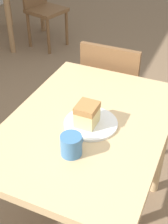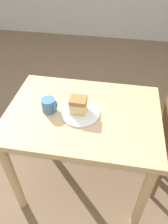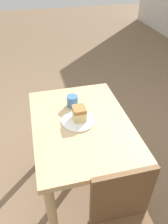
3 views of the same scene
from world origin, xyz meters
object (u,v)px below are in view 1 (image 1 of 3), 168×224
object	(u,v)px
dining_table_near	(87,144)
chair_far_corner	(42,5)
cake_slice	(87,114)
plate	(91,123)
coffee_mug	(72,144)
chair_near_window	(113,96)

from	to	relation	value
dining_table_near	chair_far_corner	world-z (taller)	chair_far_corner
cake_slice	dining_table_near	bearing A→B (deg)	16.59
chair_far_corner	plate	world-z (taller)	chair_far_corner
chair_far_corner	plate	bearing A→B (deg)	-130.62
chair_far_corner	coffee_mug	distance (m)	2.78
chair_near_window	plate	world-z (taller)	chair_near_window
chair_far_corner	cake_slice	xyz separation A→B (m)	(-2.14, -1.48, 0.35)
chair_far_corner	coffee_mug	size ratio (longest dim) A/B	9.59
chair_near_window	chair_far_corner	xyz separation A→B (m)	(1.46, 1.38, 0.00)
chair_far_corner	dining_table_near	bearing A→B (deg)	-130.83
chair_far_corner	plate	size ratio (longest dim) A/B	3.74
chair_near_window	cake_slice	distance (m)	0.78
dining_table_near	cake_slice	bearing A→B (deg)	-163.41
chair_near_window	coffee_mug	bearing A→B (deg)	97.85
chair_near_window	chair_far_corner	bearing A→B (deg)	-46.69
plate	chair_near_window	bearing A→B (deg)	10.00
chair_near_window	coffee_mug	xyz separation A→B (m)	(-0.86, -0.12, 0.34)
chair_near_window	chair_far_corner	distance (m)	2.01
chair_far_corner	coffee_mug	bearing A→B (deg)	-132.90
plate	coffee_mug	xyz separation A→B (m)	(-0.19, -0.00, 0.04)
chair_near_window	chair_far_corner	size ratio (longest dim) A/B	1.00
chair_far_corner	coffee_mug	xyz separation A→B (m)	(-2.32, -1.50, 0.34)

